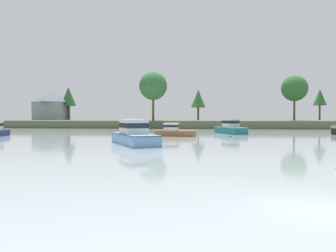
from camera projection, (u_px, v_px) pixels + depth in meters
The scene contains 12 objects.
ground_plane at pixel (313, 208), 11.41m from camera, with size 471.40×471.40×0.00m, color #939EA3.
far_shore_bank at pixel (216, 123), 105.86m from camera, with size 212.13×47.01×2.01m, color #4C563D.
cruiser_wood at pixel (171, 133), 52.95m from camera, with size 7.59×3.26×3.67m.
cruiser_teal at pixel (228, 130), 62.00m from camera, with size 6.04×9.77×4.93m.
cruiser_skyblue at pixel (132, 138), 38.21m from camera, with size 7.73×10.75×5.01m.
mooring_buoy_red at pixel (230, 137), 50.23m from camera, with size 0.43×0.43×0.48m.
shore_tree_inland_a at pixel (153, 86), 88.35m from camera, with size 7.46×7.46×12.97m.
shore_tree_right at pixel (320, 97), 99.67m from camera, with size 3.95×3.95×9.31m.
shore_tree_far_left at pixel (295, 88), 93.26m from camera, with size 7.29×7.29×12.69m.
shore_tree_left at pixel (68, 97), 110.59m from camera, with size 5.12×5.12×10.94m.
shore_tree_left_mid at pixel (198, 99), 108.54m from camera, with size 4.80×4.80×9.95m.
cottage_near_water at pixel (51, 106), 110.63m from camera, with size 10.63×8.35×9.13m.
Camera 1 is at (-3.72, -11.81, 3.14)m, focal length 35.54 mm.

